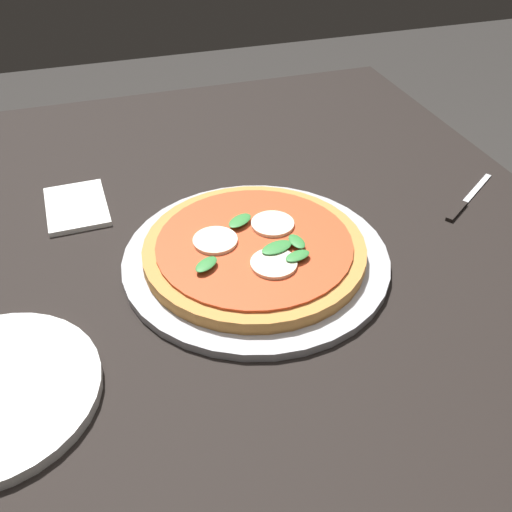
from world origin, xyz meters
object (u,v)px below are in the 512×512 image
serving_tray (256,258)px  pizza (254,249)px  napkin (77,206)px  dining_table (251,339)px  knife (465,202)px

serving_tray → pizza: size_ratio=1.21×
serving_tray → napkin: size_ratio=2.78×
dining_table → pizza: 0.13m
pizza → napkin: bearing=-133.4°
dining_table → napkin: bearing=-142.6°
dining_table → napkin: 0.34m
napkin → knife: (0.17, 0.58, -0.00)m
serving_tray → pizza: bearing=-80.6°
serving_tray → pizza: 0.02m
knife → napkin: bearing=-106.4°
serving_tray → pizza: (0.00, -0.00, 0.02)m
dining_table → serving_tray: size_ratio=3.75×
serving_tray → napkin: 0.31m
dining_table → napkin: (-0.26, -0.20, 0.10)m
serving_tray → knife: (-0.04, 0.36, -0.00)m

